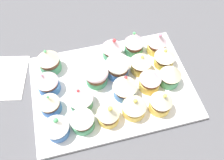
{
  "coord_description": "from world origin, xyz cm",
  "views": [
    {
      "loc": [
        -8.7,
        -34.38,
        59.48
      ],
      "look_at": [
        0.0,
        0.0,
        4.2
      ],
      "focal_mm": 38.78,
      "sensor_mm": 36.0,
      "label": 1
    }
  ],
  "objects_px": {
    "cupcake_8": "(151,79)",
    "cupcake_14": "(165,57)",
    "cupcake_3": "(134,106)",
    "cupcake_7": "(125,86)",
    "cupcake_16": "(112,47)",
    "cupcake_10": "(47,81)",
    "cupcake_15": "(48,60)",
    "cupcake_2": "(108,113)",
    "baking_tray": "(112,87)",
    "cupcake_11": "(96,75)",
    "cupcake_17": "(134,42)",
    "cupcake_1": "(82,119)",
    "cupcake_5": "(49,103)",
    "cupcake_0": "(56,127)",
    "cupcake_4": "(161,101)",
    "cupcake_12": "(118,67)",
    "cupcake_13": "(141,63)",
    "cupcake_9": "(171,74)",
    "cupcake_6": "(80,97)",
    "cupcake_18": "(157,42)",
    "napkin": "(4,77)"
  },
  "relations": [
    {
      "from": "cupcake_3",
      "to": "cupcake_8",
      "type": "bearing_deg",
      "value": 44.9
    },
    {
      "from": "cupcake_7",
      "to": "cupcake_14",
      "type": "bearing_deg",
      "value": 27.15
    },
    {
      "from": "cupcake_11",
      "to": "cupcake_14",
      "type": "height_order",
      "value": "cupcake_14"
    },
    {
      "from": "cupcake_2",
      "to": "cupcake_18",
      "type": "bearing_deg",
      "value": 43.9
    },
    {
      "from": "baking_tray",
      "to": "cupcake_11",
      "type": "relative_size",
      "value": 6.57
    },
    {
      "from": "cupcake_0",
      "to": "cupcake_12",
      "type": "height_order",
      "value": "cupcake_0"
    },
    {
      "from": "cupcake_7",
      "to": "cupcake_9",
      "type": "distance_m",
      "value": 0.13
    },
    {
      "from": "cupcake_6",
      "to": "cupcake_16",
      "type": "bearing_deg",
      "value": 49.55
    },
    {
      "from": "cupcake_5",
      "to": "cupcake_7",
      "type": "relative_size",
      "value": 0.88
    },
    {
      "from": "cupcake_10",
      "to": "cupcake_15",
      "type": "xyz_separation_m",
      "value": [
        0.01,
        0.07,
        0.0
      ]
    },
    {
      "from": "cupcake_9",
      "to": "cupcake_15",
      "type": "relative_size",
      "value": 0.92
    },
    {
      "from": "cupcake_13",
      "to": "cupcake_15",
      "type": "relative_size",
      "value": 0.86
    },
    {
      "from": "cupcake_11",
      "to": "cupcake_14",
      "type": "distance_m",
      "value": 0.21
    },
    {
      "from": "cupcake_5",
      "to": "cupcake_11",
      "type": "xyz_separation_m",
      "value": [
        0.14,
        0.06,
        -0.0
      ]
    },
    {
      "from": "cupcake_3",
      "to": "cupcake_7",
      "type": "bearing_deg",
      "value": 98.42
    },
    {
      "from": "cupcake_8",
      "to": "cupcake_14",
      "type": "height_order",
      "value": "cupcake_8"
    },
    {
      "from": "cupcake_10",
      "to": "cupcake_14",
      "type": "distance_m",
      "value": 0.34
    },
    {
      "from": "cupcake_3",
      "to": "cupcake_16",
      "type": "height_order",
      "value": "cupcake_16"
    },
    {
      "from": "cupcake_7",
      "to": "cupcake_11",
      "type": "bearing_deg",
      "value": 137.28
    },
    {
      "from": "baking_tray",
      "to": "cupcake_16",
      "type": "relative_size",
      "value": 5.66
    },
    {
      "from": "cupcake_10",
      "to": "cupcake_17",
      "type": "height_order",
      "value": "cupcake_17"
    },
    {
      "from": "cupcake_0",
      "to": "cupcake_4",
      "type": "height_order",
      "value": "cupcake_4"
    },
    {
      "from": "cupcake_11",
      "to": "cupcake_13",
      "type": "relative_size",
      "value": 0.94
    },
    {
      "from": "cupcake_7",
      "to": "cupcake_1",
      "type": "bearing_deg",
      "value": -154.09
    },
    {
      "from": "cupcake_3",
      "to": "cupcake_12",
      "type": "distance_m",
      "value": 0.13
    },
    {
      "from": "cupcake_6",
      "to": "cupcake_14",
      "type": "xyz_separation_m",
      "value": [
        0.26,
        0.07,
        -0.01
      ]
    },
    {
      "from": "cupcake_2",
      "to": "cupcake_13",
      "type": "height_order",
      "value": "cupcake_2"
    },
    {
      "from": "cupcake_5",
      "to": "cupcake_16",
      "type": "bearing_deg",
      "value": 33.89
    },
    {
      "from": "cupcake_5",
      "to": "baking_tray",
      "type": "bearing_deg",
      "value": 9.91
    },
    {
      "from": "cupcake_8",
      "to": "cupcake_15",
      "type": "height_order",
      "value": "cupcake_15"
    },
    {
      "from": "cupcake_0",
      "to": "cupcake_16",
      "type": "distance_m",
      "value": 0.28
    },
    {
      "from": "napkin",
      "to": "cupcake_13",
      "type": "bearing_deg",
      "value": -11.46
    },
    {
      "from": "cupcake_7",
      "to": "baking_tray",
      "type": "bearing_deg",
      "value": 127.7
    },
    {
      "from": "cupcake_12",
      "to": "cupcake_17",
      "type": "height_order",
      "value": "cupcake_17"
    },
    {
      "from": "cupcake_2",
      "to": "cupcake_10",
      "type": "xyz_separation_m",
      "value": [
        -0.14,
        0.13,
        0.0
      ]
    },
    {
      "from": "baking_tray",
      "to": "cupcake_16",
      "type": "distance_m",
      "value": 0.12
    },
    {
      "from": "baking_tray",
      "to": "cupcake_1",
      "type": "distance_m",
      "value": 0.15
    },
    {
      "from": "cupcake_0",
      "to": "cupcake_12",
      "type": "bearing_deg",
      "value": 35.56
    },
    {
      "from": "cupcake_8",
      "to": "cupcake_18",
      "type": "height_order",
      "value": "same"
    },
    {
      "from": "cupcake_2",
      "to": "cupcake_16",
      "type": "xyz_separation_m",
      "value": [
        0.06,
        0.2,
        0.0
      ]
    },
    {
      "from": "cupcake_7",
      "to": "cupcake_12",
      "type": "xyz_separation_m",
      "value": [
        -0.0,
        0.07,
        -0.0
      ]
    },
    {
      "from": "cupcake_9",
      "to": "cupcake_17",
      "type": "distance_m",
      "value": 0.15
    },
    {
      "from": "cupcake_18",
      "to": "cupcake_3",
      "type": "bearing_deg",
      "value": -124.5
    },
    {
      "from": "cupcake_15",
      "to": "cupcake_3",
      "type": "bearing_deg",
      "value": -45.18
    },
    {
      "from": "cupcake_3",
      "to": "cupcake_16",
      "type": "xyz_separation_m",
      "value": [
        -0.01,
        0.2,
        0.0
      ]
    },
    {
      "from": "cupcake_4",
      "to": "cupcake_10",
      "type": "xyz_separation_m",
      "value": [
        -0.27,
        0.13,
        -0.0
      ]
    },
    {
      "from": "cupcake_3",
      "to": "cupcake_7",
      "type": "relative_size",
      "value": 0.88
    },
    {
      "from": "cupcake_0",
      "to": "cupcake_6",
      "type": "bearing_deg",
      "value": 41.91
    },
    {
      "from": "cupcake_17",
      "to": "cupcake_18",
      "type": "height_order",
      "value": "same"
    },
    {
      "from": "cupcake_13",
      "to": "cupcake_16",
      "type": "distance_m",
      "value": 0.1
    }
  ]
}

